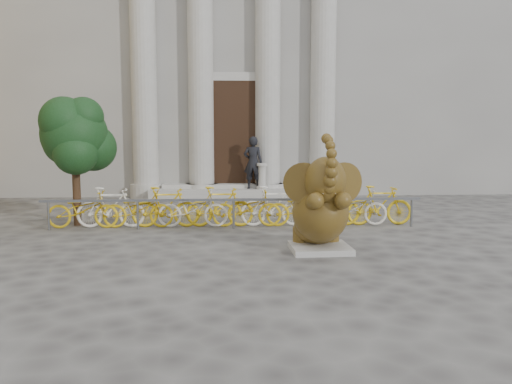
{
  "coord_description": "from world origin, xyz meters",
  "views": [
    {
      "loc": [
        -0.24,
        -8.37,
        2.25
      ],
      "look_at": [
        0.33,
        1.72,
        1.1
      ],
      "focal_mm": 35.0,
      "sensor_mm": 36.0,
      "label": 1
    }
  ],
  "objects": [
    {
      "name": "balustrade_post",
      "position": [
        0.95,
        9.1,
        0.78
      ],
      "size": [
        0.37,
        0.37,
        0.92
      ],
      "color": "#A8A59E",
      "rests_on": "entrance_steps"
    },
    {
      "name": "elephant_statue",
      "position": [
        1.55,
        1.07,
        0.83
      ],
      "size": [
        1.52,
        1.69,
        2.27
      ],
      "rotation": [
        0.0,
        0.0,
        0.03
      ],
      "color": "#A8A59E",
      "rests_on": "ground"
    },
    {
      "name": "ground",
      "position": [
        0.0,
        0.0,
        0.0
      ],
      "size": [
        80.0,
        80.0,
        0.0
      ],
      "primitive_type": "plane",
      "color": "#474442",
      "rests_on": "ground"
    },
    {
      "name": "entrance_steps",
      "position": [
        0.0,
        9.4,
        0.18
      ],
      "size": [
        6.0,
        1.2,
        0.36
      ],
      "primitive_type": "cube",
      "color": "#A8A59E",
      "rests_on": "ground"
    },
    {
      "name": "tree",
      "position": [
        -4.0,
        4.23,
        2.22
      ],
      "size": [
        1.83,
        1.67,
        3.18
      ],
      "color": "#332114",
      "rests_on": "ground"
    },
    {
      "name": "classical_building",
      "position": [
        0.0,
        14.93,
        5.98
      ],
      "size": [
        22.0,
        10.7,
        12.0
      ],
      "color": "gray",
      "rests_on": "ground"
    },
    {
      "name": "pedestrian",
      "position": [
        0.64,
        9.23,
        1.29
      ],
      "size": [
        0.75,
        0.56,
        1.86
      ],
      "primitive_type": "imported",
      "rotation": [
        0.0,
        0.0,
        2.96
      ],
      "color": "black",
      "rests_on": "entrance_steps"
    },
    {
      "name": "bike_rack",
      "position": [
        -0.13,
        3.84,
        0.5
      ],
      "size": [
        9.2,
        0.53,
        1.0
      ],
      "color": "slate",
      "rests_on": "ground"
    }
  ]
}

